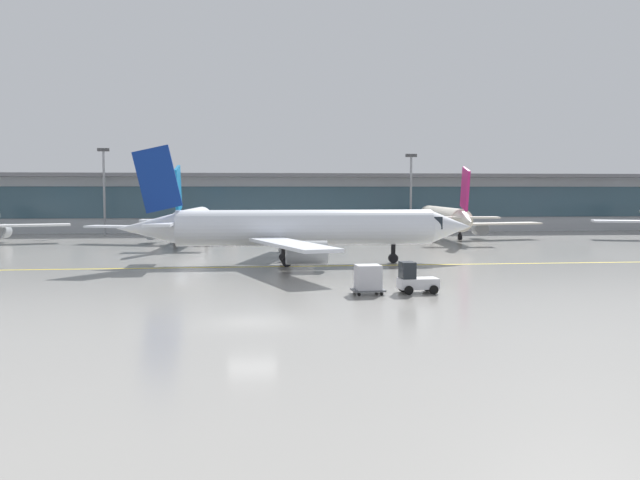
# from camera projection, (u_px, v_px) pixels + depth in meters

# --- Properties ---
(ground_plane) EXTENTS (400.00, 400.00, 0.00)m
(ground_plane) POSITION_uv_depth(u_px,v_px,m) (252.00, 322.00, 35.65)
(ground_plane) COLOR gray
(taxiway_centreline_stripe) EXTENTS (109.99, 2.53, 0.01)m
(taxiway_centreline_stripe) POSITION_uv_depth(u_px,v_px,m) (307.00, 266.00, 62.00)
(taxiway_centreline_stripe) COLOR yellow
(taxiway_centreline_stripe) RESTS_ON ground_plane
(terminal_concourse) EXTENTS (212.85, 11.00, 9.60)m
(terminal_concourse) POSITION_uv_depth(u_px,v_px,m) (253.00, 202.00, 115.40)
(terminal_concourse) COLOR #B2B7BC
(terminal_concourse) RESTS_ON ground_plane
(gate_airplane_2) EXTENTS (27.27, 29.32, 9.72)m
(gate_airplane_2) POSITION_uv_depth(u_px,v_px,m) (192.00, 221.00, 89.46)
(gate_airplane_2) COLOR silver
(gate_airplane_2) RESTS_ON ground_plane
(gate_airplane_3) EXTENTS (27.49, 29.59, 9.80)m
(gate_airplane_3) POSITION_uv_depth(u_px,v_px,m) (444.00, 218.00, 96.79)
(gate_airplane_3) COLOR silver
(gate_airplane_3) RESTS_ON ground_plane
(taxiing_regional_jet) EXTENTS (32.98, 30.73, 10.94)m
(taxiing_regional_jet) POSITION_uv_depth(u_px,v_px,m) (301.00, 229.00, 63.70)
(taxiing_regional_jet) COLOR silver
(taxiing_regional_jet) RESTS_ON ground_plane
(baggage_tug) EXTENTS (2.68, 1.76, 2.10)m
(baggage_tug) POSITION_uv_depth(u_px,v_px,m) (415.00, 280.00, 45.67)
(baggage_tug) COLOR silver
(baggage_tug) RESTS_ON ground_plane
(cargo_dolly_lead) EXTENTS (2.20, 1.73, 1.94)m
(cargo_dolly_lead) POSITION_uv_depth(u_px,v_px,m) (368.00, 278.00, 45.15)
(cargo_dolly_lead) COLOR #595B60
(cargo_dolly_lead) RESTS_ON ground_plane
(apron_light_mast_1) EXTENTS (1.80, 0.36, 13.32)m
(apron_light_mast_1) POSITION_uv_depth(u_px,v_px,m) (104.00, 187.00, 105.55)
(apron_light_mast_1) COLOR gray
(apron_light_mast_1) RESTS_ON ground_plane
(apron_light_mast_2) EXTENTS (1.80, 0.36, 12.61)m
(apron_light_mast_2) POSITION_uv_depth(u_px,v_px,m) (411.00, 190.00, 108.94)
(apron_light_mast_2) COLOR gray
(apron_light_mast_2) RESTS_ON ground_plane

